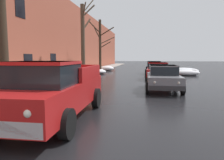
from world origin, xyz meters
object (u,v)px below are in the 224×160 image
at_px(bare_tree_mid_block, 83,39).
at_px(bare_tree_far_down_block, 100,44).
at_px(pickup_truck_red_approaching_near_lane, 52,90).
at_px(sedan_red_parked_kerbside_mid, 158,70).
at_px(sedan_grey_parked_kerbside_close, 163,77).
at_px(sedan_black_parked_far_down_block, 154,67).
at_px(fire_hydrant, 29,93).

height_order(bare_tree_mid_block, bare_tree_far_down_block, bare_tree_mid_block).
distance_m(pickup_truck_red_approaching_near_lane, sedan_red_parked_kerbside_mid, 12.79).
bearing_deg(sedan_grey_parked_kerbside_close, sedan_red_parked_kerbside_mid, 89.72).
height_order(bare_tree_far_down_block, pickup_truck_red_approaching_near_lane, bare_tree_far_down_block).
bearing_deg(bare_tree_far_down_block, bare_tree_mid_block, -90.11).
distance_m(bare_tree_mid_block, bare_tree_far_down_block, 6.79).
bearing_deg(sedan_red_parked_kerbside_mid, sedan_black_parked_far_down_block, 91.09).
height_order(bare_tree_mid_block, sedan_black_parked_far_down_block, bare_tree_mid_block).
bearing_deg(sedan_red_parked_kerbside_mid, bare_tree_far_down_block, 134.49).
bearing_deg(bare_tree_mid_block, sedan_grey_parked_kerbside_close, -42.37).
bearing_deg(fire_hydrant, sedan_red_parked_kerbside_mid, 59.06).
bearing_deg(bare_tree_mid_block, fire_hydrant, -86.80).
bearing_deg(bare_tree_mid_block, bare_tree_far_down_block, 89.89).
xyz_separation_m(sedan_red_parked_kerbside_mid, sedan_black_parked_far_down_block, (-0.11, 5.54, -0.00)).
height_order(pickup_truck_red_approaching_near_lane, sedan_red_parked_kerbside_mid, pickup_truck_red_approaching_near_lane).
bearing_deg(bare_tree_mid_block, sedan_black_parked_far_down_block, 42.03).
relative_size(bare_tree_far_down_block, fire_hydrant, 8.92).
xyz_separation_m(sedan_grey_parked_kerbside_close, sedan_black_parked_far_down_block, (-0.07, 11.63, -0.00)).
relative_size(pickup_truck_red_approaching_near_lane, sedan_red_parked_kerbside_mid, 1.30).
bearing_deg(sedan_red_parked_kerbside_mid, bare_tree_mid_block, -178.17).
xyz_separation_m(pickup_truck_red_approaching_near_lane, sedan_red_parked_kerbside_mid, (3.75, 12.22, -0.13)).
relative_size(sedan_grey_parked_kerbside_close, sedan_black_parked_far_down_block, 1.00).
xyz_separation_m(bare_tree_mid_block, bare_tree_far_down_block, (0.01, 6.79, -0.06)).
relative_size(bare_tree_far_down_block, sedan_grey_parked_kerbside_close, 1.60).
bearing_deg(fire_hydrant, bare_tree_mid_block, 93.20).
height_order(pickup_truck_red_approaching_near_lane, fire_hydrant, pickup_truck_red_approaching_near_lane).
relative_size(pickup_truck_red_approaching_near_lane, sedan_grey_parked_kerbside_close, 1.29).
bearing_deg(sedan_black_parked_far_down_block, bare_tree_mid_block, -137.97).
distance_m(bare_tree_far_down_block, sedan_grey_parked_kerbside_close, 14.47).
relative_size(bare_tree_mid_block, sedan_red_parked_kerbside_mid, 1.88).
distance_m(bare_tree_mid_block, pickup_truck_red_approaching_near_lane, 12.59).
bearing_deg(pickup_truck_red_approaching_near_lane, fire_hydrant, 133.44).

